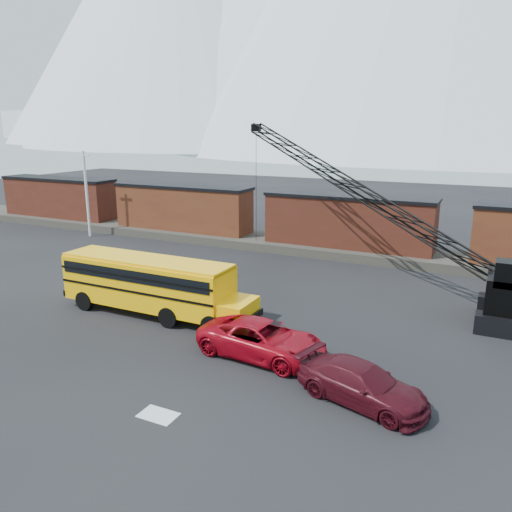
{
  "coord_description": "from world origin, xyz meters",
  "views": [
    {
      "loc": [
        10.75,
        -16.85,
        10.16
      ],
      "look_at": [
        -1.36,
        7.86,
        3.0
      ],
      "focal_mm": 35.0,
      "sensor_mm": 36.0,
      "label": 1
    }
  ],
  "objects_px": {
    "school_bus": "(152,284)",
    "crawler_crane": "(354,188)",
    "maroon_suv": "(362,384)",
    "red_pickup": "(262,339)"
  },
  "relations": [
    {
      "from": "school_bus",
      "to": "crawler_crane",
      "type": "xyz_separation_m",
      "value": [
        7.84,
        11.72,
        4.41
      ]
    },
    {
      "from": "school_bus",
      "to": "crawler_crane",
      "type": "relative_size",
      "value": 0.49
    },
    {
      "from": "school_bus",
      "to": "maroon_suv",
      "type": "xyz_separation_m",
      "value": [
        12.75,
        -3.93,
        -1.04
      ]
    },
    {
      "from": "school_bus",
      "to": "red_pickup",
      "type": "bearing_deg",
      "value": -15.09
    },
    {
      "from": "red_pickup",
      "to": "maroon_suv",
      "type": "distance_m",
      "value": 5.39
    },
    {
      "from": "school_bus",
      "to": "maroon_suv",
      "type": "bearing_deg",
      "value": -17.14
    },
    {
      "from": "crawler_crane",
      "to": "red_pickup",
      "type": "bearing_deg",
      "value": -90.63
    },
    {
      "from": "school_bus",
      "to": "crawler_crane",
      "type": "distance_m",
      "value": 14.77
    },
    {
      "from": "red_pickup",
      "to": "crawler_crane",
      "type": "distance_m",
      "value": 14.8
    },
    {
      "from": "maroon_suv",
      "to": "red_pickup",
      "type": "bearing_deg",
      "value": 85.4
    }
  ]
}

